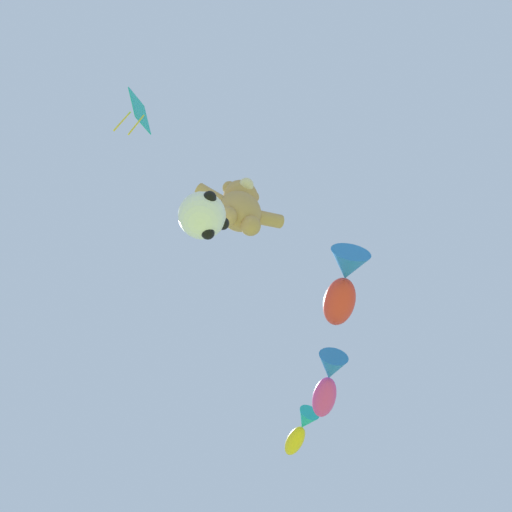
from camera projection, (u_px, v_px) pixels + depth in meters
The scene contains 6 objects.
teddy_bear_kite at pixel (240, 206), 10.60m from camera, with size 1.76×0.78×1.79m.
soccer_ball_kite at pixel (203, 216), 9.08m from camera, with size 0.85×0.84×0.78m.
fish_kite_crimson at pixel (343, 284), 13.04m from camera, with size 1.30×2.07×0.92m.
fish_kite_magenta at pixel (328, 382), 13.73m from camera, with size 1.11×1.93×0.71m.
fish_kite_goldfin at pixel (300, 431), 15.21m from camera, with size 0.59×1.58×0.55m.
diamond_kite at pixel (138, 113), 12.23m from camera, with size 0.79×0.81×2.49m.
Camera 1 is at (-1.75, 0.18, 1.04)m, focal length 40.00 mm.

